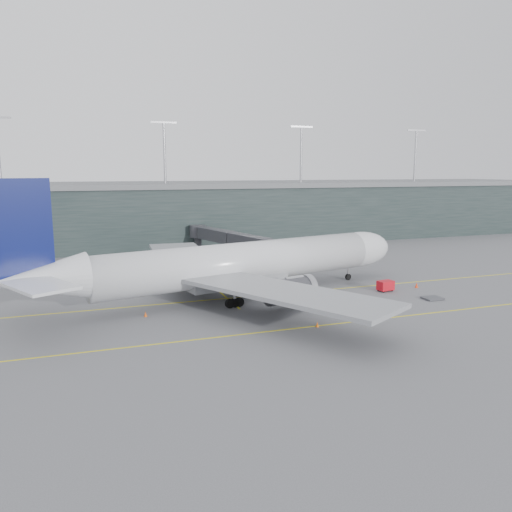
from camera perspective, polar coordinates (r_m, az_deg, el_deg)
name	(u,v)px	position (r m, az deg, el deg)	size (l,w,h in m)	color
ground	(187,295)	(74.98, -7.84, -4.41)	(320.00, 320.00, 0.00)	#555459
taxiline_a	(193,301)	(71.18, -7.19, -5.16)	(160.00, 0.25, 0.02)	#D3C913
taxiline_b	(224,336)	(56.30, -3.67, -9.16)	(160.00, 0.25, 0.02)	#D3C913
taxiline_lead_main	(192,268)	(95.09, -7.33, -1.37)	(0.25, 60.00, 0.02)	#D3C913
terminal	(140,213)	(130.53, -13.09, 4.84)	(240.00, 36.00, 29.00)	#1E2929
main_aircraft	(239,264)	(72.13, -1.98, -0.92)	(61.53, 56.85, 17.40)	silver
jet_bridge	(250,240)	(99.34, -0.66, 1.81)	(13.68, 43.75, 6.00)	#2C2D31
gse_cart	(386,285)	(78.78, 14.58, -3.27)	(2.59, 1.86, 1.63)	red
baggage_dolly	(432,298)	(76.06, 19.51, -4.57)	(2.64, 2.11, 0.26)	#3B3B40
uld_a	(150,275)	(84.66, -12.00, -2.14)	(2.59, 2.23, 2.08)	#3A3B40
uld_b	(150,275)	(84.60, -12.01, -2.16)	(2.68, 2.38, 2.06)	#3A3B40
uld_c	(183,275)	(84.51, -8.39, -2.22)	(1.89, 1.56, 1.63)	#3A3B40
cone_nose	(417,285)	(82.58, 17.88, -3.20)	(0.50, 0.50, 0.80)	#F0370D
cone_wing_stbd	(317,324)	(59.82, 7.02, -7.76)	(0.38, 0.38, 0.61)	orange
cone_wing_port	(235,273)	(87.84, -2.44, -1.97)	(0.50, 0.50, 0.79)	orange
cone_tail	(146,314)	(64.92, -12.51, -6.50)	(0.41, 0.41, 0.65)	#D94D0C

